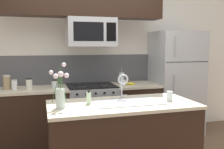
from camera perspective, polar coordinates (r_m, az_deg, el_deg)
The scene contains 19 objects.
rear_partition at distance 4.38m, azimuth -1.91°, elevation 3.37°, with size 5.20×0.10×2.60m, color silver.
splash_band at distance 4.27m, azimuth -5.63°, elevation 1.24°, with size 3.43×0.01×0.48m, color #4C4C51.
back_counter_left at distance 4.01m, azimuth -17.04°, elevation -9.47°, with size 1.00×0.65×0.91m.
back_counter_right at distance 4.29m, azimuth 5.23°, elevation -8.16°, with size 0.76×0.65×0.91m.
stove_range at distance 4.08m, azimuth -4.68°, elevation -8.84°, with size 0.76×0.64×0.93m.
microwave at distance 3.92m, azimuth -4.81°, elevation 9.60°, with size 0.74×0.40×0.43m.
refrigerator at distance 4.55m, azimuth 14.26°, elevation -1.85°, with size 0.80×0.74×1.79m.
storage_jar_tall at distance 3.96m, azimuth -22.87°, elevation -1.65°, with size 0.10×0.10×0.21m.
storage_jar_medium at distance 3.92m, azimuth -21.42°, elevation -2.18°, with size 0.08×0.08×0.14m.
storage_jar_short at distance 3.87m, azimuth -18.41°, elevation -2.02°, with size 0.09×0.09×0.16m.
storage_jar_squat at distance 3.91m, azimuth -12.96°, elevation -2.08°, with size 0.09×0.09×0.12m.
banana_bunch at distance 4.10m, azimuth 4.21°, elevation -2.04°, with size 0.19×0.12×0.08m.
french_press at distance 4.16m, azimuth 2.20°, elevation -0.82°, with size 0.09×0.09×0.27m.
island_counter at distance 2.96m, azimuth 2.35°, elevation -15.08°, with size 1.65×0.79×0.91m.
kitchen_sink at distance 2.86m, azimuth 3.75°, elevation -7.74°, with size 0.76×0.42×0.16m.
sink_faucet at distance 3.00m, azimuth 2.47°, elevation -1.87°, with size 0.14×0.14×0.31m.
dish_soap_bottle at distance 2.77m, azimuth -5.35°, elevation -5.35°, with size 0.06×0.05×0.16m.
drinking_glass at distance 2.99m, azimuth 13.03°, elevation -4.82°, with size 0.07×0.07×0.11m.
flower_vase at distance 2.63m, azimuth -11.74°, elevation -4.43°, with size 0.20×0.17×0.47m.
Camera 1 is at (-0.76, -2.96, 1.56)m, focal length 40.00 mm.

